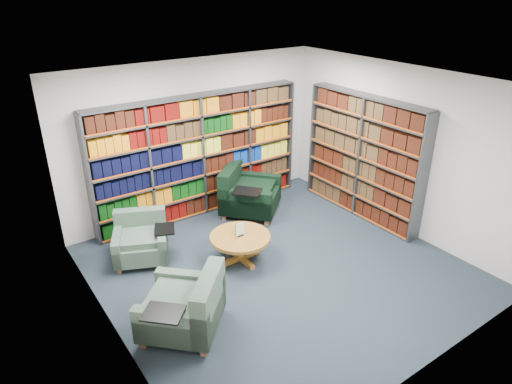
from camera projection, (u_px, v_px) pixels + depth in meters
room_shell at (281, 184)px, 6.36m from camera, size 5.02×5.02×2.82m
bookshelf_back at (201, 156)px, 8.22m from camera, size 4.00×0.28×2.20m
bookshelf_right at (363, 158)px, 8.15m from camera, size 0.28×2.50×2.20m
chair_teal_left at (141, 240)px, 7.12m from camera, size 1.07×1.05×0.72m
chair_green_right at (246, 195)px, 8.48m from camera, size 1.37×1.37×0.88m
chair_teal_front at (188, 309)px, 5.59m from camera, size 1.28×1.28×0.83m
coffee_table at (240, 241)px, 7.00m from camera, size 0.93×0.93×0.65m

